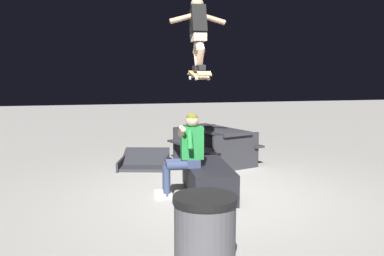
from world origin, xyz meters
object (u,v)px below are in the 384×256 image
object	(u,v)px
person_sitting_on_ledge	(185,150)
skater_airborne	(198,30)
trash_bin	(205,241)
ledge_box_main	(208,179)
kicker_ramp	(145,163)
skateboard	(199,75)
picnic_table_back	(214,140)

from	to	relation	value
person_sitting_on_ledge	skater_airborne	world-z (taller)	skater_airborne
trash_bin	ledge_box_main	bearing A→B (deg)	-16.32
skater_airborne	kicker_ramp	world-z (taller)	skater_airborne
kicker_ramp	trash_bin	world-z (taller)	trash_bin
ledge_box_main	trash_bin	xyz separation A→B (m)	(-2.73, 0.80, 0.18)
person_sitting_on_ledge	kicker_ramp	xyz separation A→B (m)	(2.23, 0.37, -0.66)
skateboard	person_sitting_on_ledge	bearing A→B (deg)	121.39
picnic_table_back	trash_bin	world-z (taller)	trash_bin
ledge_box_main	kicker_ramp	distance (m)	2.32
person_sitting_on_ledge	trash_bin	distance (m)	2.74
person_sitting_on_ledge	skateboard	bearing A→B (deg)	-58.61
skateboard	picnic_table_back	bearing A→B (deg)	-23.04
skater_airborne	kicker_ramp	bearing A→B (deg)	17.05
kicker_ramp	trash_bin	size ratio (longest dim) A/B	1.64
skateboard	picnic_table_back	distance (m)	2.58
person_sitting_on_ledge	trash_bin	world-z (taller)	person_sitting_on_ledge
ledge_box_main	skater_airborne	size ratio (longest dim) A/B	1.39
skater_airborne	trash_bin	xyz separation A→B (m)	(-2.90, 0.68, -2.14)
ledge_box_main	kicker_ramp	size ratio (longest dim) A/B	1.15
skateboard	skater_airborne	bearing A→B (deg)	-4.00
picnic_table_back	kicker_ramp	bearing A→B (deg)	87.34
person_sitting_on_ledge	picnic_table_back	world-z (taller)	person_sitting_on_ledge
ledge_box_main	skater_airborne	xyz separation A→B (m)	(0.17, 0.12, 2.32)
trash_bin	kicker_ramp	bearing A→B (deg)	-0.65
kicker_ramp	ledge_box_main	bearing A→B (deg)	-161.31
skater_airborne	person_sitting_on_ledge	bearing A→B (deg)	129.44
skater_airborne	picnic_table_back	bearing A→B (deg)	-23.54
ledge_box_main	person_sitting_on_ledge	bearing A→B (deg)	95.82
ledge_box_main	trash_bin	world-z (taller)	trash_bin
picnic_table_back	trash_bin	xyz separation A→B (m)	(-4.86, 1.53, -0.08)
ledge_box_main	trash_bin	bearing A→B (deg)	163.68
skateboard	trash_bin	world-z (taller)	skateboard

